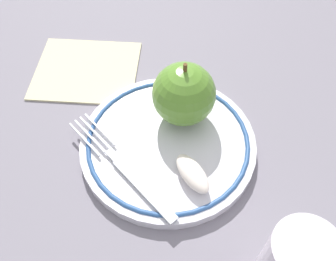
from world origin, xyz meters
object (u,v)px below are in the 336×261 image
Objects in this scene: apple_slice_front at (192,174)px; napkin_folded at (86,69)px; apple_red_whole at (184,94)px; plate at (168,143)px; fork at (124,168)px.

napkin_folded is (0.09, -0.23, -0.02)m from apple_slice_front.
apple_red_whole is 0.18m from napkin_folded.
apple_slice_front is (-0.01, 0.06, 0.02)m from plate.
apple_red_whole is (-0.03, -0.03, 0.05)m from plate.
apple_red_whole is 0.51× the size of fork.
fork is (0.09, 0.06, -0.04)m from apple_red_whole.
apple_red_whole is at bearing -82.21° from fork.
apple_red_whole is 0.59× the size of napkin_folded.
plate is at bearing 48.42° from apple_red_whole.
apple_slice_front is 0.08m from fork.
apple_red_whole reaches higher than napkin_folded.
fork is at bearing 23.21° from plate.
apple_slice_front is at bearing 101.56° from plate.
fork is 0.20m from napkin_folded.
apple_red_whole is 1.55× the size of apple_slice_front.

